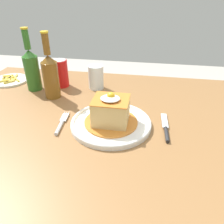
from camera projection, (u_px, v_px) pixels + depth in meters
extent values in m
cube|color=olive|center=(110.00, 125.00, 0.79)|extent=(1.36, 0.92, 0.04)
cylinder|color=olive|center=(27.00, 132.00, 1.39)|extent=(0.07, 0.07, 0.70)
cylinder|color=white|center=(111.00, 124.00, 0.75)|extent=(0.27, 0.27, 0.01)
torus|color=white|center=(111.00, 122.00, 0.75)|extent=(0.27, 0.27, 0.01)
cylinder|color=orange|center=(111.00, 122.00, 0.75)|extent=(0.18, 0.18, 0.01)
cube|color=#DBB770|center=(111.00, 111.00, 0.72)|extent=(0.11, 0.10, 0.08)
cube|color=orange|center=(111.00, 100.00, 0.70)|extent=(0.12, 0.11, 0.00)
ellipsoid|color=white|center=(110.00, 98.00, 0.69)|extent=(0.06, 0.06, 0.01)
sphere|color=yellow|center=(111.00, 96.00, 0.70)|extent=(0.03, 0.03, 0.03)
cylinder|color=silver|center=(59.00, 128.00, 0.73)|extent=(0.02, 0.08, 0.01)
cube|color=silver|center=(64.00, 117.00, 0.78)|extent=(0.03, 0.05, 0.00)
cylinder|color=silver|center=(68.00, 114.00, 0.81)|extent=(0.01, 0.03, 0.00)
cylinder|color=silver|center=(66.00, 114.00, 0.81)|extent=(0.01, 0.03, 0.00)
cylinder|color=silver|center=(64.00, 114.00, 0.81)|extent=(0.01, 0.03, 0.00)
cylinder|color=#262628|center=(167.00, 134.00, 0.70)|extent=(0.02, 0.08, 0.01)
cube|color=silver|center=(165.00, 120.00, 0.77)|extent=(0.02, 0.09, 0.00)
cylinder|color=red|center=(61.00, 73.00, 1.01)|extent=(0.07, 0.07, 0.12)
cylinder|color=silver|center=(59.00, 60.00, 0.98)|extent=(0.06, 0.06, 0.00)
cylinder|color=#2D6B23|center=(33.00, 73.00, 0.97)|extent=(0.06, 0.06, 0.15)
cone|color=#2D6B23|center=(29.00, 54.00, 0.93)|extent=(0.06, 0.06, 0.03)
cylinder|color=#2D6B23|center=(26.00, 39.00, 0.90)|extent=(0.03, 0.03, 0.08)
cylinder|color=gold|center=(24.00, 28.00, 0.87)|extent=(0.03, 0.03, 0.01)
cylinder|color=brown|center=(51.00, 80.00, 0.90)|extent=(0.06, 0.06, 0.15)
cone|color=brown|center=(48.00, 59.00, 0.86)|extent=(0.06, 0.06, 0.03)
cylinder|color=brown|center=(46.00, 44.00, 0.83)|extent=(0.03, 0.03, 0.08)
cylinder|color=gold|center=(44.00, 32.00, 0.81)|extent=(0.03, 0.03, 0.01)
cylinder|color=silver|center=(96.00, 82.00, 1.00)|extent=(0.06, 0.06, 0.06)
cylinder|color=silver|center=(96.00, 77.00, 0.99)|extent=(0.07, 0.07, 0.10)
cylinder|color=white|center=(10.00, 80.00, 1.09)|extent=(0.17, 0.17, 0.01)
cube|color=#EAC64C|center=(17.00, 80.00, 1.07)|extent=(0.05, 0.04, 0.01)
cube|color=#EAC64C|center=(8.00, 76.00, 1.11)|extent=(0.05, 0.03, 0.01)
cube|color=#EAC64C|center=(2.00, 81.00, 1.05)|extent=(0.05, 0.04, 0.01)
cube|color=#EAC64C|center=(9.00, 79.00, 1.08)|extent=(0.05, 0.01, 0.01)
cube|color=#EAC64C|center=(7.00, 78.00, 1.09)|extent=(0.04, 0.04, 0.01)
cube|color=#EAC64C|center=(10.00, 78.00, 1.09)|extent=(0.03, 0.07, 0.01)
cube|color=#EAC64C|center=(10.00, 78.00, 1.09)|extent=(0.03, 0.05, 0.01)
cube|color=#EAC64C|center=(9.00, 82.00, 1.05)|extent=(0.04, 0.04, 0.01)
cube|color=#EAC64C|center=(10.00, 81.00, 1.05)|extent=(0.03, 0.06, 0.01)
cube|color=#EAC64C|center=(16.00, 76.00, 1.11)|extent=(0.02, 0.05, 0.01)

